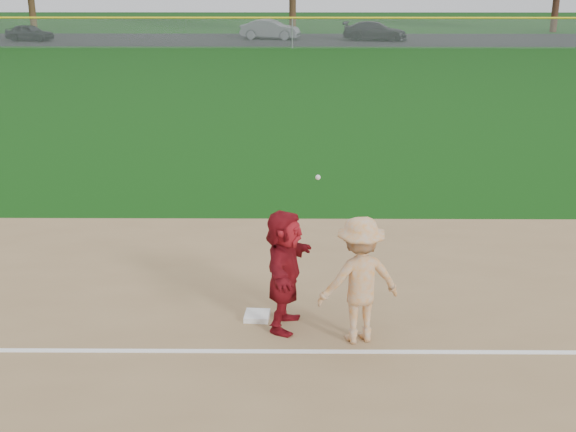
{
  "coord_description": "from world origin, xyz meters",
  "views": [
    {
      "loc": [
        0.09,
        -10.0,
        5.3
      ],
      "look_at": [
        0.0,
        1.5,
        1.3
      ],
      "focal_mm": 45.0,
      "sensor_mm": 36.0,
      "label": 1
    }
  ],
  "objects_px": {
    "base_runner": "(284,270)",
    "car_mid": "(270,29)",
    "car_left": "(30,32)",
    "car_right": "(375,31)",
    "first_base": "(257,316)"
  },
  "relations": [
    {
      "from": "car_left",
      "to": "car_mid",
      "type": "bearing_deg",
      "value": -71.82
    },
    {
      "from": "first_base",
      "to": "car_left",
      "type": "bearing_deg",
      "value": 113.12
    },
    {
      "from": "first_base",
      "to": "car_mid",
      "type": "bearing_deg",
      "value": 91.51
    },
    {
      "from": "car_left",
      "to": "car_right",
      "type": "distance_m",
      "value": 25.69
    },
    {
      "from": "base_runner",
      "to": "car_right",
      "type": "relative_size",
      "value": 0.4
    },
    {
      "from": "first_base",
      "to": "base_runner",
      "type": "xyz_separation_m",
      "value": [
        0.44,
        -0.26,
        0.9
      ]
    },
    {
      "from": "first_base",
      "to": "car_left",
      "type": "height_order",
      "value": "car_left"
    },
    {
      "from": "car_left",
      "to": "first_base",
      "type": "bearing_deg",
      "value": -143.25
    },
    {
      "from": "base_runner",
      "to": "car_mid",
      "type": "xyz_separation_m",
      "value": [
        -1.65,
        46.28,
        -0.23
      ]
    },
    {
      "from": "car_mid",
      "to": "car_right",
      "type": "bearing_deg",
      "value": -85.78
    },
    {
      "from": "base_runner",
      "to": "car_mid",
      "type": "bearing_deg",
      "value": 12.8
    },
    {
      "from": "base_runner",
      "to": "first_base",
      "type": "bearing_deg",
      "value": 69.63
    },
    {
      "from": "car_left",
      "to": "car_mid",
      "type": "height_order",
      "value": "car_mid"
    },
    {
      "from": "first_base",
      "to": "car_left",
      "type": "distance_m",
      "value": 48.5
    },
    {
      "from": "base_runner",
      "to": "car_mid",
      "type": "height_order",
      "value": "base_runner"
    }
  ]
}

